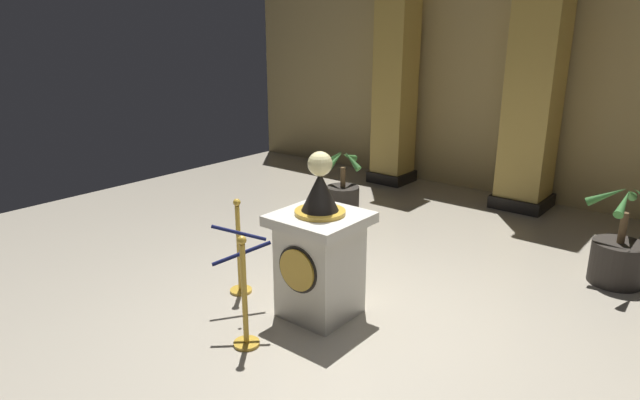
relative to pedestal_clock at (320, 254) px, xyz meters
The scene contains 10 objects.
ground_plane 0.74m from the pedestal_clock, 14.93° to the left, with size 12.42×12.42×0.00m, color #B2A893.
back_wall 5.54m from the pedestal_clock, 86.44° to the left, with size 12.42×0.16×3.92m, color tan.
pedestal_clock is the anchor object (origin of this frame).
stanchion_near 1.02m from the pedestal_clock, 169.47° to the right, with size 0.24×0.24×1.07m.
stanchion_far 0.93m from the pedestal_clock, 99.54° to the right, with size 0.24×0.24×1.07m.
velvet_rope 0.78m from the pedestal_clock, 136.61° to the right, with size 0.79×0.79×0.22m.
column_left 5.40m from the pedestal_clock, 114.09° to the left, with size 0.73×0.73×3.76m.
column_centre_rear 4.97m from the pedestal_clock, 86.02° to the left, with size 0.86×0.86×3.76m.
potted_palm_left 3.18m from the pedestal_clock, 122.71° to the left, with size 0.71×0.72×1.04m.
potted_palm_right 3.44m from the pedestal_clock, 51.04° to the left, with size 0.84×0.85×1.17m.
Camera 1 is at (2.77, -3.90, 2.73)m, focal length 30.43 mm.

